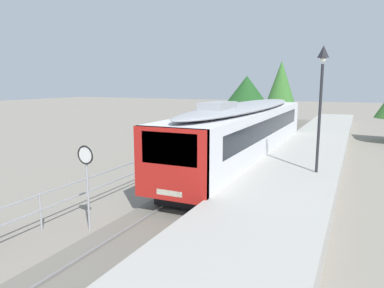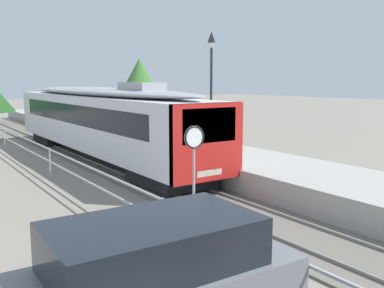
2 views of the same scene
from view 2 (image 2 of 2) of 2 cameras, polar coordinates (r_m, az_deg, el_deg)
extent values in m
plane|color=gray|center=(19.33, -18.47, -3.72)|extent=(160.00, 160.00, 0.00)
cube|color=#6B665B|center=(20.33, -10.33, -2.74)|extent=(3.20, 60.00, 0.06)
cube|color=slate|center=(20.04, -12.21, -2.76)|extent=(0.08, 60.00, 0.08)
cube|color=slate|center=(20.62, -8.51, -2.34)|extent=(0.08, 60.00, 0.08)
cube|color=silver|center=(21.71, -12.44, 3.07)|extent=(2.80, 18.44, 2.55)
cube|color=red|center=(13.75, 2.13, 0.22)|extent=(2.80, 0.24, 2.55)
cube|color=black|center=(13.62, 2.34, 2.52)|extent=(2.13, 0.08, 1.12)
cube|color=black|center=(21.68, -12.48, 4.14)|extent=(2.82, 15.49, 0.92)
ellipsoid|color=#9EA0A5|center=(21.63, -12.56, 6.91)|extent=(2.69, 17.71, 0.44)
cube|color=#9EA0A5|center=(17.44, -6.82, 7.64)|extent=(1.10, 2.20, 0.36)
cube|color=#EAE5C6|center=(13.88, 2.28, -3.88)|extent=(1.00, 0.10, 0.20)
cube|color=black|center=(15.91, -2.87, -4.33)|extent=(2.24, 3.20, 0.55)
cube|color=black|center=(28.28, -17.59, 0.92)|extent=(2.24, 3.20, 0.55)
cube|color=#A8A59E|center=(21.77, -2.55, -0.75)|extent=(3.90, 60.00, 0.90)
cylinder|color=#232328|center=(20.53, 2.60, 6.41)|extent=(0.12, 0.12, 4.60)
pyramid|color=#232328|center=(20.62, 2.65, 14.21)|extent=(0.34, 0.34, 0.50)
sphere|color=silver|center=(20.59, 2.64, 13.32)|extent=(0.24, 0.24, 0.24)
cylinder|color=#9EA0A5|center=(11.23, 0.23, -6.15)|extent=(0.07, 0.07, 2.20)
cylinder|color=white|center=(10.95, 0.30, 0.93)|extent=(0.60, 0.03, 0.60)
torus|color=black|center=(10.94, 0.34, 0.92)|extent=(0.61, 0.05, 0.61)
cube|color=#9EA0A5|center=(9.92, -3.95, -7.56)|extent=(0.05, 36.00, 0.05)
cube|color=#9EA0A5|center=(10.08, -3.92, -10.36)|extent=(0.05, 36.00, 0.05)
cylinder|color=#9EA0A5|center=(10.10, -3.92, -10.70)|extent=(0.06, 0.06, 1.25)
cylinder|color=#9EA0A5|center=(18.19, -18.58, -2.46)|extent=(0.06, 0.06, 1.25)
cylinder|color=#9EA0A5|center=(26.86, -23.94, 0.66)|extent=(0.06, 0.06, 1.25)
cube|color=black|center=(6.07, -5.22, -13.20)|extent=(2.95, 1.76, 0.68)
cylinder|color=black|center=(7.89, 0.90, -18.50)|extent=(0.73, 0.26, 0.72)
cylinder|color=brown|center=(37.14, -6.96, 3.87)|extent=(0.36, 0.36, 1.99)
cone|color=#38702D|center=(37.03, -7.04, 8.41)|extent=(4.37, 4.37, 3.88)
camera|label=1|loc=(13.92, 54.65, 8.18)|focal=33.47mm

